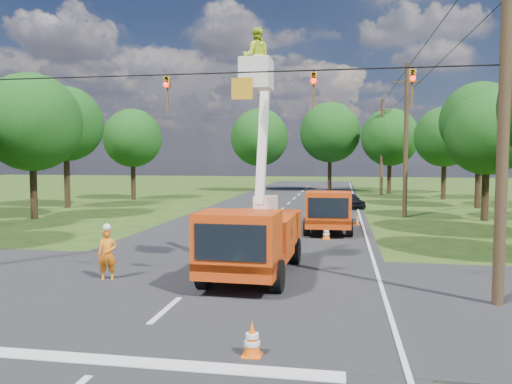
% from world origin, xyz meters
% --- Properties ---
extents(ground, '(140.00, 140.00, 0.00)m').
position_xyz_m(ground, '(0.00, 20.00, 0.00)').
color(ground, '#1F4414').
rests_on(ground, ground).
extents(road_main, '(12.00, 100.00, 0.06)m').
position_xyz_m(road_main, '(0.00, 20.00, 0.00)').
color(road_main, black).
rests_on(road_main, ground).
extents(road_cross, '(56.00, 10.00, 0.07)m').
position_xyz_m(road_cross, '(0.00, 2.00, 0.00)').
color(road_cross, black).
rests_on(road_cross, ground).
extents(stop_bar, '(9.00, 0.45, 0.02)m').
position_xyz_m(stop_bar, '(0.00, -3.20, 0.00)').
color(stop_bar, silver).
rests_on(stop_bar, ground).
extents(edge_line, '(0.12, 90.00, 0.02)m').
position_xyz_m(edge_line, '(5.60, 20.00, 0.00)').
color(edge_line, silver).
rests_on(edge_line, ground).
extents(bucket_truck, '(2.72, 6.42, 8.17)m').
position_xyz_m(bucket_truck, '(1.54, 4.10, 1.74)').
color(bucket_truck, red).
rests_on(bucket_truck, ground).
extents(second_truck, '(2.53, 6.05, 2.24)m').
position_xyz_m(second_truck, '(3.71, 14.52, 1.17)').
color(second_truck, red).
rests_on(second_truck, ground).
extents(ground_worker, '(0.70, 0.56, 1.68)m').
position_xyz_m(ground_worker, '(-2.95, 2.80, 0.84)').
color(ground_worker, '#D94512').
rests_on(ground_worker, ground).
extents(distant_car, '(2.75, 3.87, 1.22)m').
position_xyz_m(distant_car, '(4.96, 27.08, 0.61)').
color(distant_car, black).
rests_on(distant_car, ground).
extents(traffic_cone_0, '(0.38, 0.38, 0.71)m').
position_xyz_m(traffic_cone_0, '(2.69, -2.48, 0.36)').
color(traffic_cone_0, '#FF600D').
rests_on(traffic_cone_0, ground).
extents(traffic_cone_1, '(0.38, 0.38, 0.71)m').
position_xyz_m(traffic_cone_1, '(1.54, 6.43, 0.36)').
color(traffic_cone_1, '#FF600D').
rests_on(traffic_cone_1, ground).
extents(traffic_cone_2, '(0.38, 0.38, 0.71)m').
position_xyz_m(traffic_cone_2, '(3.70, 11.86, 0.36)').
color(traffic_cone_2, '#FF600D').
rests_on(traffic_cone_2, ground).
extents(traffic_cone_6, '(0.38, 0.38, 0.71)m').
position_xyz_m(traffic_cone_6, '(5.24, 17.21, 0.36)').
color(traffic_cone_6, '#FF600D').
rests_on(traffic_cone_6, ground).
extents(pole_right_near, '(1.80, 0.30, 10.00)m').
position_xyz_m(pole_right_near, '(8.50, 2.00, 5.11)').
color(pole_right_near, '#4C3823').
rests_on(pole_right_near, ground).
extents(pole_right_mid, '(1.80, 0.30, 10.00)m').
position_xyz_m(pole_right_mid, '(8.50, 22.00, 5.11)').
color(pole_right_mid, '#4C3823').
rests_on(pole_right_mid, ground).
extents(pole_right_far, '(1.80, 0.30, 10.00)m').
position_xyz_m(pole_right_far, '(8.50, 42.00, 5.11)').
color(pole_right_far, '#4C3823').
rests_on(pole_right_far, ground).
extents(signal_span, '(18.00, 0.29, 1.07)m').
position_xyz_m(signal_span, '(2.23, 1.99, 5.88)').
color(signal_span, black).
rests_on(signal_span, ground).
extents(tree_left_d, '(6.20, 6.20, 9.24)m').
position_xyz_m(tree_left_d, '(-15.00, 17.00, 6.12)').
color(tree_left_d, '#382616').
rests_on(tree_left_d, ground).
extents(tree_left_e, '(5.80, 5.80, 9.41)m').
position_xyz_m(tree_left_e, '(-16.80, 24.00, 6.49)').
color(tree_left_e, '#382616').
rests_on(tree_left_e, ground).
extents(tree_left_f, '(5.40, 5.40, 8.40)m').
position_xyz_m(tree_left_f, '(-14.80, 32.00, 5.69)').
color(tree_left_f, '#382616').
rests_on(tree_left_f, ground).
extents(tree_right_c, '(5.00, 5.00, 7.83)m').
position_xyz_m(tree_right_c, '(13.20, 21.00, 5.31)').
color(tree_right_c, '#382616').
rests_on(tree_right_c, ground).
extents(tree_right_d, '(6.00, 6.00, 9.70)m').
position_xyz_m(tree_right_d, '(14.80, 29.00, 6.68)').
color(tree_right_d, '#382616').
rests_on(tree_right_d, ground).
extents(tree_right_e, '(5.60, 5.60, 8.63)m').
position_xyz_m(tree_right_e, '(13.80, 37.00, 5.81)').
color(tree_right_e, '#382616').
rests_on(tree_right_e, ground).
extents(tree_far_a, '(6.60, 6.60, 9.50)m').
position_xyz_m(tree_far_a, '(-5.00, 45.00, 6.19)').
color(tree_far_a, '#382616').
rests_on(tree_far_a, ground).
extents(tree_far_b, '(7.00, 7.00, 10.32)m').
position_xyz_m(tree_far_b, '(3.00, 47.00, 6.81)').
color(tree_far_b, '#382616').
rests_on(tree_far_b, ground).
extents(tree_far_c, '(6.20, 6.20, 9.18)m').
position_xyz_m(tree_far_c, '(9.50, 44.00, 6.06)').
color(tree_far_c, '#382616').
rests_on(tree_far_c, ground).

